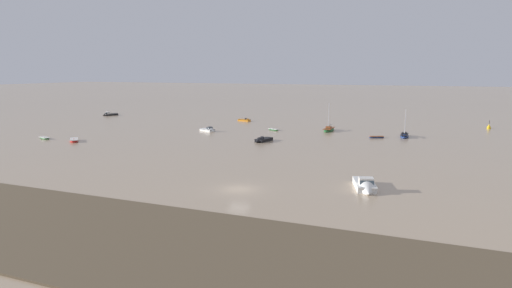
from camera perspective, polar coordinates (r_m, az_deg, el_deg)
ground_plane at (r=53.80m, az=-2.29°, el=-5.99°), size 800.00×800.00×0.00m
mudflat_shore at (r=35.84m, az=-6.04°, el=-14.10°), size 240.83×17.77×0.19m
rowboat_moored_0 at (r=106.34m, az=2.33°, el=1.90°), size 3.39×2.52×0.51m
rowboat_moored_1 at (r=97.80m, az=15.60°, el=0.87°), size 3.50×2.44×0.53m
motorboat_moored_1 at (r=54.98m, az=14.23°, el=-5.53°), size 3.98×6.88×2.48m
motorboat_moored_2 at (r=149.36m, az=-18.82°, el=3.69°), size 3.83×5.06×1.85m
motorboat_moored_4 at (r=104.76m, az=-6.21°, el=1.80°), size 4.78×3.16×1.72m
sailboat_moored_0 at (r=100.86m, az=18.97°, el=1.03°), size 1.93×5.75×6.39m
sailboat_moored_1 at (r=106.56m, az=9.59°, el=1.88°), size 2.10×6.41×7.15m
rowboat_moored_2 at (r=103.39m, az=-26.09°, el=0.70°), size 3.67×2.26×0.55m
rowboat_moored_3 at (r=97.27m, az=-22.85°, el=0.45°), size 4.35×4.42×0.73m
motorboat_moored_5 at (r=89.06m, az=0.78°, el=0.45°), size 2.77×5.34×1.75m
motorboat_moored_6 at (r=125.39m, az=-1.33°, el=3.12°), size 4.36×2.15×1.43m
channel_buoy at (r=123.67m, az=28.35°, el=1.99°), size 0.90×0.90×2.30m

